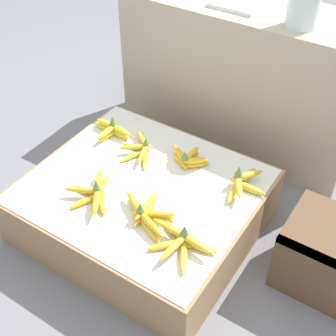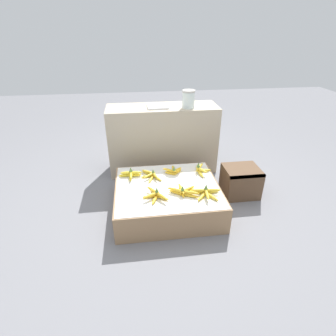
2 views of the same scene
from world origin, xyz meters
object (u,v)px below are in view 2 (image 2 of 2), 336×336
(banana_bunch_front_midright, at_px, (184,191))
(banana_bunch_middle_right, at_px, (200,169))
(banana_bunch_front_right, at_px, (206,193))
(glass_jar, at_px, (188,99))
(banana_bunch_middle_midright, at_px, (173,171))
(wooden_crate, at_px, (241,181))
(banana_bunch_front_midleft, at_px, (155,195))
(foam_tray_white, at_px, (158,106))
(banana_bunch_middle_midleft, at_px, (151,175))
(banana_bunch_middle_left, at_px, (131,174))

(banana_bunch_front_midright, height_order, banana_bunch_middle_right, banana_bunch_middle_right)
(banana_bunch_front_right, distance_m, glass_jar, 1.07)
(banana_bunch_middle_midright, bearing_deg, wooden_crate, -5.60)
(wooden_crate, xyz_separation_m, banana_bunch_front_midleft, (-0.88, -0.32, 0.13))
(banana_bunch_front_right, bearing_deg, banana_bunch_middle_midright, 117.85)
(banana_bunch_middle_right, xyz_separation_m, glass_jar, (-0.04, 0.50, 0.57))
(foam_tray_white, bearing_deg, banana_bunch_middle_midleft, -102.16)
(glass_jar, bearing_deg, banana_bunch_front_midright, -102.70)
(banana_bunch_middle_left, bearing_deg, banana_bunch_front_midleft, -61.38)
(banana_bunch_middle_left, distance_m, foam_tray_white, 0.82)
(banana_bunch_middle_midleft, xyz_separation_m, banana_bunch_middle_right, (0.49, 0.04, 0.01))
(foam_tray_white, bearing_deg, banana_bunch_middle_left, -119.03)
(wooden_crate, relative_size, banana_bunch_middle_midright, 1.75)
(banana_bunch_front_midleft, relative_size, glass_jar, 1.32)
(banana_bunch_middle_midleft, bearing_deg, banana_bunch_front_right, -39.52)
(banana_bunch_front_right, height_order, banana_bunch_middle_midright, banana_bunch_front_right)
(banana_bunch_middle_midleft, xyz_separation_m, glass_jar, (0.45, 0.54, 0.57))
(glass_jar, bearing_deg, banana_bunch_middle_midright, -114.68)
(banana_bunch_middle_right, height_order, foam_tray_white, foam_tray_white)
(banana_bunch_front_right, relative_size, foam_tray_white, 1.24)
(banana_bunch_front_midleft, height_order, foam_tray_white, foam_tray_white)
(banana_bunch_middle_left, bearing_deg, glass_jar, 38.61)
(banana_bunch_front_midleft, xyz_separation_m, banana_bunch_front_right, (0.43, -0.02, 0.00))
(wooden_crate, distance_m, banana_bunch_middle_right, 0.43)
(banana_bunch_front_right, xyz_separation_m, banana_bunch_middle_right, (0.05, 0.40, 0.00))
(banana_bunch_front_midright, distance_m, banana_bunch_middle_midright, 0.37)
(wooden_crate, height_order, glass_jar, glass_jar)
(banana_bunch_middle_midright, relative_size, banana_bunch_middle_right, 0.77)
(banana_bunch_front_right, height_order, glass_jar, glass_jar)
(banana_bunch_middle_right, bearing_deg, banana_bunch_middle_left, -179.41)
(banana_bunch_middle_midleft, bearing_deg, banana_bunch_middle_right, 4.64)
(banana_bunch_middle_midleft, distance_m, banana_bunch_middle_right, 0.49)
(banana_bunch_front_midleft, height_order, glass_jar, glass_jar)
(banana_bunch_front_midright, xyz_separation_m, glass_jar, (0.19, 0.86, 0.57))
(wooden_crate, relative_size, banana_bunch_middle_left, 1.52)
(banana_bunch_front_midleft, bearing_deg, banana_bunch_front_midright, 4.27)
(banana_bunch_front_midleft, bearing_deg, banana_bunch_middle_midleft, 91.85)
(banana_bunch_middle_left, relative_size, banana_bunch_middle_midright, 1.16)
(banana_bunch_front_right, bearing_deg, banana_bunch_middle_left, 147.95)
(banana_bunch_front_midright, relative_size, banana_bunch_front_right, 0.97)
(glass_jar, bearing_deg, foam_tray_white, 167.06)
(wooden_crate, height_order, banana_bunch_middle_left, banana_bunch_middle_left)
(wooden_crate, bearing_deg, banana_bunch_middle_midleft, 178.90)
(banana_bunch_front_midleft, distance_m, banana_bunch_middle_left, 0.42)
(banana_bunch_middle_left, relative_size, banana_bunch_middle_right, 0.89)
(banana_bunch_middle_right, height_order, glass_jar, glass_jar)
(wooden_crate, bearing_deg, banana_bunch_front_right, -143.01)
(banana_bunch_middle_midright, relative_size, foam_tray_white, 0.89)
(banana_bunch_middle_midleft, distance_m, foam_tray_white, 0.80)
(banana_bunch_middle_left, xyz_separation_m, banana_bunch_middle_midright, (0.41, 0.02, -0.00))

